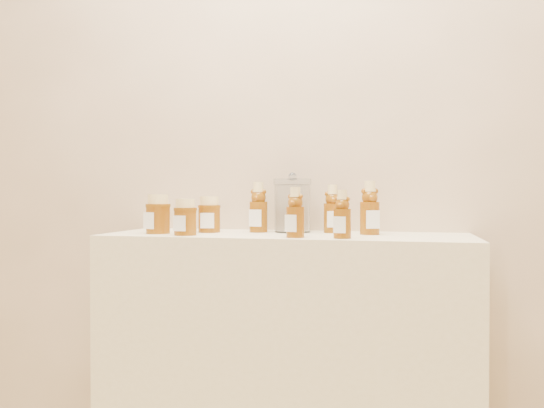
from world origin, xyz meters
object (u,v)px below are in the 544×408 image
(bear_bottle_back_left, at_px, (258,204))
(bear_bottle_front_left, at_px, (295,209))
(honey_jar_left, at_px, (158,214))
(glass_canister, at_px, (292,203))
(display_table, at_px, (286,369))

(bear_bottle_back_left, distance_m, bear_bottle_front_left, 0.26)
(honey_jar_left, relative_size, glass_canister, 0.65)
(bear_bottle_front_left, bearing_deg, bear_bottle_back_left, 148.67)
(bear_bottle_front_left, relative_size, honey_jar_left, 1.32)
(glass_canister, bearing_deg, honey_jar_left, -158.89)
(display_table, height_order, bear_bottle_front_left, bear_bottle_front_left)
(display_table, relative_size, honey_jar_left, 9.11)
(display_table, bearing_deg, bear_bottle_back_left, 148.08)
(display_table, bearing_deg, glass_canister, 88.16)
(honey_jar_left, bearing_deg, bear_bottle_back_left, 47.07)
(bear_bottle_back_left, distance_m, honey_jar_left, 0.34)
(bear_bottle_front_left, bearing_deg, glass_canister, 121.90)
(display_table, height_order, bear_bottle_back_left, bear_bottle_back_left)
(bear_bottle_back_left, bearing_deg, honey_jar_left, -150.02)
(display_table, height_order, glass_canister, glass_canister)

